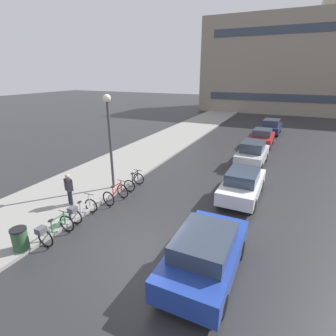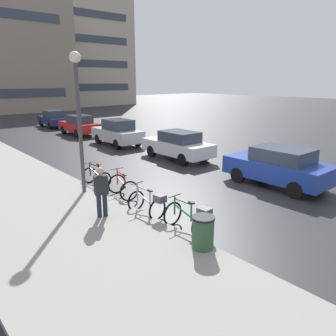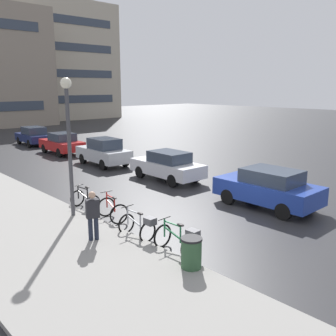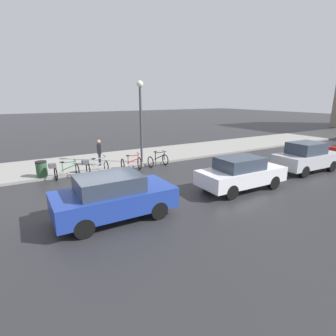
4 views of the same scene
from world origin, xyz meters
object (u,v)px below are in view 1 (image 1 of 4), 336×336
bicycle_nearest (53,230)px  streetlamp (109,129)px  car_red (262,138)px  car_blue (205,253)px  bicycle_third (116,194)px  car_silver (252,153)px  car_white (242,184)px  car_navy (271,127)px  bicycle_farthest (134,181)px  trash_bin (20,241)px  bicycle_second (81,210)px  pedestrian (69,189)px

bicycle_nearest → streetlamp: size_ratio=0.28×
bicycle_nearest → streetlamp: streetlamp is taller
car_red → streetlamp: streetlamp is taller
car_blue → streetlamp: bearing=147.7°
bicycle_third → car_red: (5.31, 14.17, 0.36)m
bicycle_third → car_silver: size_ratio=0.28×
car_white → car_navy: bearing=90.0°
bicycle_nearest → car_red: size_ratio=0.36×
bicycle_nearest → bicycle_farthest: (0.14, 5.53, -0.11)m
bicycle_nearest → bicycle_farthest: size_ratio=1.21×
bicycle_nearest → car_blue: (5.74, 0.72, 0.32)m
car_blue → car_red: bearing=90.8°
car_white → trash_bin: (-6.34, -7.80, -0.29)m
bicycle_farthest → bicycle_second: bearing=-94.2°
car_silver → bicycle_second: bearing=-117.8°
bicycle_nearest → bicycle_second: bearing=95.2°
car_silver → streetlamp: 10.09m
bicycle_third → streetlamp: bearing=130.6°
streetlamp → car_blue: bearing=-32.3°
bicycle_third → car_red: 15.13m
car_navy → bicycle_nearest: bearing=-103.9°
bicycle_second → bicycle_third: size_ratio=1.20×
car_white → streetlamp: size_ratio=0.83×
trash_bin → bicycle_nearest: bearing=61.8°
car_silver → bicycle_farthest: bearing=-128.2°
bicycle_second → car_navy: size_ratio=0.34×
car_silver → pedestrian: car_silver is taller
pedestrian → trash_bin: 3.48m
bicycle_farthest → trash_bin: 6.55m
car_blue → trash_bin: (-6.27, -1.71, -0.33)m
streetlamp → trash_bin: streetlamp is taller
trash_bin → bicycle_second: bearing=81.8°
car_blue → car_silver: 11.61m
bicycle_nearest → car_white: 8.96m
car_blue → car_white: size_ratio=0.98×
streetlamp → bicycle_third: bearing=-49.4°
bicycle_second → car_white: size_ratio=0.33×
bicycle_third → car_blue: car_blue is taller
bicycle_second → car_white: bearing=40.9°
bicycle_second → bicycle_farthest: size_ratio=1.17×
car_silver → car_red: car_silver is taller
car_silver → car_navy: car_silver is taller
pedestrian → trash_bin: (0.91, -3.32, -0.47)m
streetlamp → pedestrian: bearing=-104.9°
bicycle_farthest → car_navy: 18.82m
bicycle_nearest → car_silver: (5.49, 12.33, 0.34)m
car_red → bicycle_third: bearing=-110.5°
streetlamp → car_white: bearing=16.7°
car_blue → bicycle_second: bearing=171.1°
car_navy → pedestrian: 22.34m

